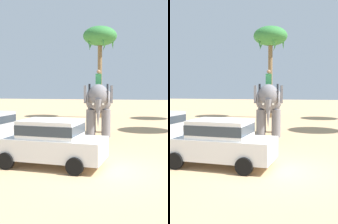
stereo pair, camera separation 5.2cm
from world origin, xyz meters
TOP-DOWN VIEW (x-y plane):
  - ground_plane at (0.00, 0.00)m, footprint 120.00×120.00m
  - car_sedan_foreground at (-1.81, 0.21)m, footprint 4.22×2.12m
  - elephant_with_mahout at (-1.10, 7.26)m, footprint 2.06×3.98m
  - palm_tree_left_of_road at (-2.56, 17.60)m, footprint 3.20×3.20m

SIDE VIEW (x-z plane):
  - ground_plane at x=0.00m, z-range 0.00..0.00m
  - car_sedan_foreground at x=-1.81m, z-range 0.08..1.78m
  - elephant_with_mahout at x=-1.10m, z-range 0.05..3.93m
  - palm_tree_left_of_road at x=-2.56m, z-range 3.15..11.78m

